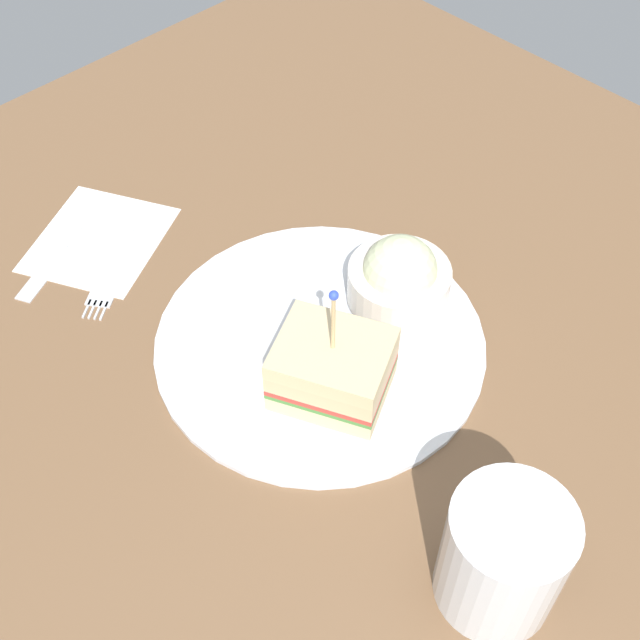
{
  "coord_description": "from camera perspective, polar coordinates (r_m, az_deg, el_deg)",
  "views": [
    {
      "loc": [
        30.42,
        -29.72,
        52.69
      ],
      "look_at": [
        0.0,
        0.0,
        2.97
      ],
      "focal_mm": 47.15,
      "sensor_mm": 36.0,
      "label": 1
    }
  ],
  "objects": [
    {
      "name": "sandwich_half_center",
      "position": [
        0.62,
        0.85,
        -3.32
      ],
      "size": [
        10.34,
        9.71,
        10.92
      ],
      "color": "beige",
      "rests_on": "plate"
    },
    {
      "name": "knife",
      "position": [
        0.78,
        -17.56,
        4.03
      ],
      "size": [
        6.16,
        11.08,
        0.35
      ],
      "color": "silver",
      "rests_on": "ground_plane"
    },
    {
      "name": "plate",
      "position": [
        0.67,
        0.0,
        -1.37
      ],
      "size": [
        26.56,
        26.56,
        0.97
      ],
      "primitive_type": "cylinder",
      "color": "white",
      "rests_on": "ground_plane"
    },
    {
      "name": "fork",
      "position": [
        0.75,
        -14.05,
        2.94
      ],
      "size": [
        8.58,
        11.05,
        0.35
      ],
      "color": "silver",
      "rests_on": "ground_plane"
    },
    {
      "name": "ground_plane",
      "position": [
        0.68,
        0.0,
        -2.16
      ],
      "size": [
        93.75,
        93.75,
        2.0
      ],
      "primitive_type": "cube",
      "color": "brown"
    },
    {
      "name": "drink_glass",
      "position": [
        0.55,
        12.23,
        -15.63
      ],
      "size": [
        7.69,
        7.69,
        9.09
      ],
      "color": "beige",
      "rests_on": "ground_plane"
    },
    {
      "name": "coleslaw_bowl",
      "position": [
        0.68,
        5.4,
        2.88
      ],
      "size": [
        8.41,
        8.41,
        6.06
      ],
      "color": "silver",
      "rests_on": "plate"
    },
    {
      "name": "napkin",
      "position": [
        0.78,
        -14.74,
        5.33
      ],
      "size": [
        14.99,
        15.49,
        0.15
      ],
      "primitive_type": "cube",
      "rotation": [
        0.0,
        0.0,
        11.48
      ],
      "color": "white",
      "rests_on": "ground_plane"
    }
  ]
}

